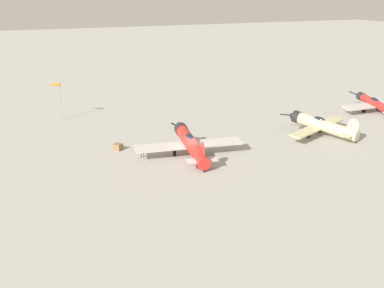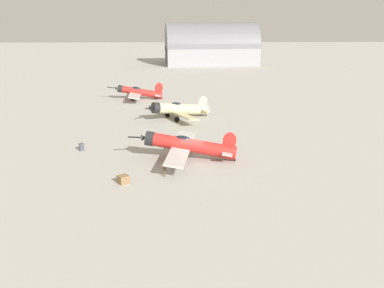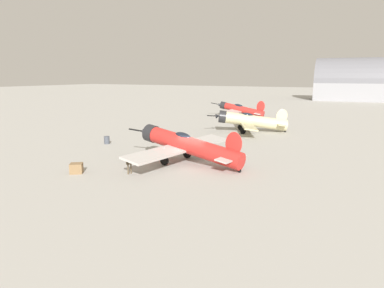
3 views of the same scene
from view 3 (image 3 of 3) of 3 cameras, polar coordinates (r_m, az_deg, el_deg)
ground_plane at (r=31.34m, az=-0.00°, el=-3.23°), size 400.00×400.00×0.00m
airplane_foreground at (r=31.29m, az=-0.79°, el=-0.19°), size 11.98×13.03×3.35m
airplane_mid_apron at (r=49.28m, az=9.21°, el=3.67°), size 9.73×11.99×3.22m
airplane_far_line at (r=67.06m, az=7.65°, el=5.48°), size 10.53×11.25×3.17m
ground_crew_mechanic at (r=28.50m, az=-9.93°, el=-2.87°), size 0.32×0.59×1.57m
equipment_crate at (r=29.90m, az=-17.90°, el=-3.69°), size 1.29×1.28×0.79m
fuel_drum at (r=41.56m, az=-13.38°, el=0.62°), size 0.65×0.65×0.86m
distant_hangar at (r=120.64m, az=25.72°, el=8.41°), size 29.14×17.25×15.01m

